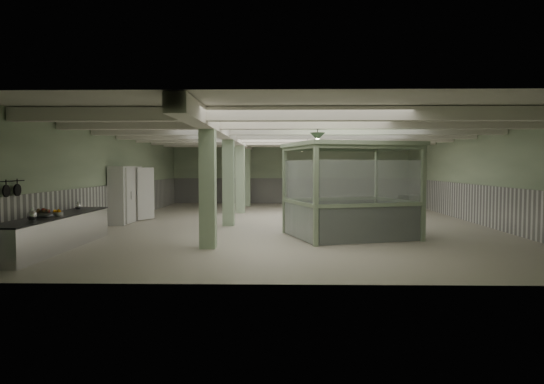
{
  "coord_description": "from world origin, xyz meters",
  "views": [
    {
      "loc": [
        -0.51,
        -18.9,
        2.19
      ],
      "look_at": [
        -0.86,
        -1.89,
        1.3
      ],
      "focal_mm": 32.0,
      "sensor_mm": 36.0,
      "label": 1
    }
  ],
  "objects_px": {
    "walkin_cooler": "(127,194)",
    "filing_cabinet": "(409,215)",
    "guard_booth": "(350,175)",
    "prep_counter": "(54,232)"
  },
  "relations": [
    {
      "from": "guard_booth",
      "to": "prep_counter",
      "type": "bearing_deg",
      "value": 179.34
    },
    {
      "from": "prep_counter",
      "to": "walkin_cooler",
      "type": "xyz_separation_m",
      "value": [
        -0.08,
        6.25,
        0.65
      ]
    },
    {
      "from": "walkin_cooler",
      "to": "filing_cabinet",
      "type": "relative_size",
      "value": 1.87
    },
    {
      "from": "prep_counter",
      "to": "walkin_cooler",
      "type": "distance_m",
      "value": 6.28
    },
    {
      "from": "walkin_cooler",
      "to": "filing_cabinet",
      "type": "distance_m",
      "value": 10.72
    },
    {
      "from": "prep_counter",
      "to": "guard_booth",
      "type": "xyz_separation_m",
      "value": [
        8.14,
        2.44,
        1.48
      ]
    },
    {
      "from": "filing_cabinet",
      "to": "guard_booth",
      "type": "bearing_deg",
      "value": 172.28
    },
    {
      "from": "prep_counter",
      "to": "walkin_cooler",
      "type": "relative_size",
      "value": 2.22
    },
    {
      "from": "guard_booth",
      "to": "filing_cabinet",
      "type": "relative_size",
      "value": 3.38
    },
    {
      "from": "walkin_cooler",
      "to": "filing_cabinet",
      "type": "bearing_deg",
      "value": -18.5
    }
  ]
}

